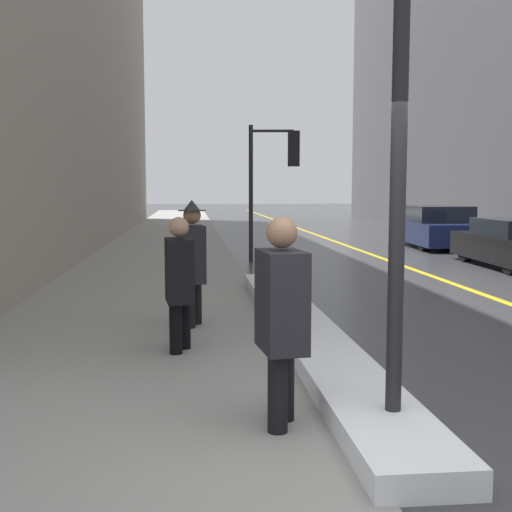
# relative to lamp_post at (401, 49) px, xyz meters

# --- Properties ---
(ground_plane) EXTENTS (160.00, 160.00, 0.00)m
(ground_plane) POSITION_rel_lamp_post_xyz_m (-0.31, -0.74, -2.88)
(ground_plane) COLOR #38383A
(sidewalk_slab) EXTENTS (4.00, 80.00, 0.01)m
(sidewalk_slab) POSITION_rel_lamp_post_xyz_m (-2.31, 14.26, -2.87)
(sidewalk_slab) COLOR gray
(sidewalk_slab) RESTS_ON ground
(road_centre_stripe) EXTENTS (0.16, 80.00, 0.00)m
(road_centre_stripe) POSITION_rel_lamp_post_xyz_m (3.69, 14.26, -2.87)
(road_centre_stripe) COLOR gold
(road_centre_stripe) RESTS_ON ground
(snow_bank_curb) EXTENTS (0.72, 9.01, 0.20)m
(snow_bank_curb) POSITION_rel_lamp_post_xyz_m (-0.09, 3.42, -2.77)
(snow_bank_curb) COLOR white
(snow_bank_curb) RESTS_ON ground
(lamp_post) EXTENTS (0.28, 0.28, 4.79)m
(lamp_post) POSITION_rel_lamp_post_xyz_m (0.00, 0.00, 0.00)
(lamp_post) COLOR black
(lamp_post) RESTS_ON ground
(traffic_light_near) EXTENTS (1.31, 0.33, 3.51)m
(traffic_light_near) POSITION_rel_lamp_post_xyz_m (0.74, 11.90, -0.34)
(traffic_light_near) COLOR black
(traffic_light_near) RESTS_ON ground
(pedestrian_trailing) EXTENTS (0.37, 0.77, 1.66)m
(pedestrian_trailing) POSITION_rel_lamp_post_xyz_m (-0.82, 0.28, -1.96)
(pedestrian_trailing) COLOR black
(pedestrian_trailing) RESTS_ON ground
(pedestrian_nearside) EXTENTS (0.35, 0.54, 1.56)m
(pedestrian_nearside) POSITION_rel_lamp_post_xyz_m (-1.65, 2.71, -2.01)
(pedestrian_nearside) COLOR black
(pedestrian_nearside) RESTS_ON ground
(pedestrian_in_fedora) EXTENTS (0.37, 0.56, 1.73)m
(pedestrian_in_fedora) POSITION_rel_lamp_post_xyz_m (-1.49, 4.09, -1.93)
(pedestrian_in_fedora) COLOR black
(pedestrian_in_fedora) RESTS_ON ground
(parked_car_navy) EXTENTS (2.15, 4.68, 1.35)m
(parked_car_navy) POSITION_rel_lamp_post_xyz_m (6.46, 15.58, -2.24)
(parked_car_navy) COLOR navy
(parked_car_navy) RESTS_ON ground
(fire_hydrant) EXTENTS (0.20, 0.20, 0.70)m
(fire_hydrant) POSITION_rel_lamp_post_xyz_m (-0.07, 6.34, -2.53)
(fire_hydrant) COLOR gold
(fire_hydrant) RESTS_ON ground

